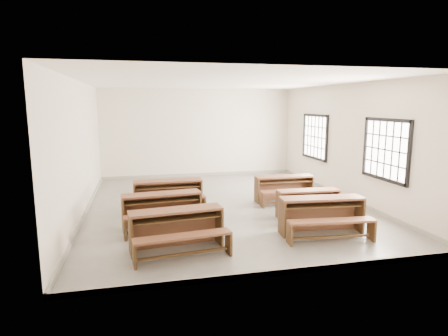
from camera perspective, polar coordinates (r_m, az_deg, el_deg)
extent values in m
plane|color=slate|center=(9.99, 0.00, -5.66)|extent=(8.50, 8.50, 0.00)
cube|color=white|center=(9.65, 0.00, 12.83)|extent=(7.00, 8.50, 0.05)
cube|color=beige|center=(13.83, -3.94, 5.33)|extent=(7.00, 0.05, 3.20)
cube|color=beige|center=(5.70, 9.56, -1.03)|extent=(7.00, 0.05, 3.20)
cube|color=beige|center=(9.54, -20.81, 2.76)|extent=(0.05, 8.50, 3.20)
cube|color=beige|center=(11.00, 17.97, 3.77)|extent=(0.05, 8.50, 3.20)
cube|color=gray|center=(14.04, -3.87, -0.99)|extent=(7.00, 0.04, 0.10)
cube|color=gray|center=(6.17, 9.16, -15.33)|extent=(7.00, 0.04, 0.10)
cube|color=gray|center=(9.83, -20.30, -6.23)|extent=(0.04, 8.50, 0.10)
cube|color=gray|center=(11.26, 17.58, -4.10)|extent=(0.04, 8.50, 0.10)
cube|color=white|center=(9.51, 23.48, 2.57)|extent=(0.02, 1.50, 1.30)
cube|color=black|center=(9.45, 23.66, 6.72)|extent=(0.06, 1.62, 0.08)
cube|color=black|center=(9.60, 23.11, -1.52)|extent=(0.06, 1.62, 0.08)
cube|color=black|center=(8.88, 26.38, 1.91)|extent=(0.06, 0.08, 1.46)
cube|color=black|center=(10.14, 20.76, 3.14)|extent=(0.06, 0.08, 1.46)
cube|color=white|center=(12.57, 13.75, 4.64)|extent=(0.02, 1.50, 1.30)
cube|color=black|center=(12.52, 13.80, 7.79)|extent=(0.06, 1.62, 0.08)
cube|color=black|center=(12.64, 13.55, 1.53)|extent=(0.06, 1.62, 0.08)
cube|color=black|center=(11.86, 15.37, 4.29)|extent=(0.06, 0.08, 1.46)
cube|color=black|center=(13.27, 12.15, 4.96)|extent=(0.06, 0.08, 1.46)
cube|color=brown|center=(6.90, -7.31, -6.41)|extent=(1.73, 0.62, 0.04)
cube|color=brown|center=(7.19, -7.58, -8.93)|extent=(1.69, 0.24, 0.72)
cube|color=#452B17|center=(6.90, -14.06, -9.96)|extent=(0.09, 0.43, 0.72)
cube|color=#452B17|center=(7.23, -0.76, -8.75)|extent=(0.09, 0.43, 0.72)
cube|color=#452B17|center=(6.92, -7.24, -7.64)|extent=(1.60, 0.50, 0.02)
cube|color=brown|center=(6.52, -6.24, -10.31)|extent=(1.72, 0.49, 0.04)
cube|color=#452B17|center=(6.47, -13.52, -12.79)|extent=(0.08, 0.30, 0.40)
cube|color=#452B17|center=(6.82, 0.69, -11.32)|extent=(0.08, 0.30, 0.40)
cube|color=#452B17|center=(6.63, -6.19, -12.89)|extent=(1.56, 0.24, 0.04)
cube|color=brown|center=(8.18, -9.50, -3.93)|extent=(1.72, 0.58, 0.04)
cube|color=brown|center=(8.46, -9.63, -6.14)|extent=(1.69, 0.20, 0.72)
cube|color=#452B17|center=(8.20, -15.16, -6.85)|extent=(0.08, 0.42, 0.72)
cube|color=#452B17|center=(8.43, -3.87, -6.07)|extent=(0.08, 0.42, 0.72)
cube|color=#452B17|center=(8.20, -9.45, -4.97)|extent=(1.58, 0.46, 0.02)
cube|color=brown|center=(7.77, -8.85, -7.06)|extent=(1.71, 0.45, 0.04)
cube|color=#452B17|center=(7.76, -14.89, -9.03)|extent=(0.07, 0.30, 0.40)
cube|color=#452B17|center=(8.00, -2.92, -8.12)|extent=(0.07, 0.30, 0.40)
cube|color=#452B17|center=(7.87, -8.79, -9.27)|extent=(1.56, 0.20, 0.04)
cube|color=brown|center=(9.51, -8.58, -1.96)|extent=(1.71, 0.46, 0.04)
cube|color=brown|center=(9.77, -8.63, -3.94)|extent=(1.70, 0.08, 0.72)
cube|color=#452B17|center=(9.55, -13.49, -4.42)|extent=(0.05, 0.43, 0.72)
cube|color=#452B17|center=(9.70, -3.63, -3.95)|extent=(0.05, 0.43, 0.72)
cube|color=#452B17|center=(9.52, -8.54, -2.86)|extent=(1.58, 0.35, 0.02)
cube|color=brown|center=(9.07, -8.20, -4.58)|extent=(1.71, 0.33, 0.04)
cube|color=#452B17|center=(9.09, -13.40, -6.19)|extent=(0.05, 0.30, 0.40)
cube|color=#452B17|center=(9.24, -3.02, -5.65)|extent=(0.05, 0.30, 0.40)
cube|color=#452B17|center=(9.15, -8.15, -6.52)|extent=(1.58, 0.09, 0.04)
cube|color=brown|center=(7.94, 14.69, -4.46)|extent=(1.74, 0.58, 0.04)
cube|color=brown|center=(8.21, 14.06, -6.75)|extent=(1.71, 0.20, 0.73)
cube|color=#452B17|center=(7.77, 8.82, -7.52)|extent=(0.08, 0.43, 0.73)
cube|color=#452B17|center=(8.39, 19.89, -6.70)|extent=(0.08, 0.43, 0.73)
cube|color=#452B17|center=(7.96, 14.70, -5.55)|extent=(1.61, 0.46, 0.02)
cube|color=brown|center=(7.56, 16.10, -7.76)|extent=(1.73, 0.45, 0.04)
cube|color=#452B17|center=(7.34, 9.96, -9.89)|extent=(0.07, 0.30, 0.41)
cube|color=#452B17|center=(8.00, 21.57, -8.81)|extent=(0.07, 0.30, 0.41)
cube|color=#452B17|center=(7.66, 15.99, -10.05)|extent=(1.58, 0.20, 0.04)
cube|color=brown|center=(9.03, 12.71, -3.35)|extent=(1.49, 0.42, 0.04)
cube|color=brown|center=(9.26, 12.22, -5.13)|extent=(1.47, 0.09, 0.63)
cube|color=#452B17|center=(8.85, 8.34, -5.69)|extent=(0.05, 0.37, 0.63)
cube|color=#452B17|center=(9.42, 16.66, -5.07)|extent=(0.05, 0.37, 0.63)
cube|color=#452B17|center=(9.04, 12.73, -4.18)|extent=(1.37, 0.33, 0.02)
cube|color=brown|center=(8.70, 13.83, -5.78)|extent=(1.48, 0.31, 0.04)
cube|color=#452B17|center=(8.48, 9.32, -7.37)|extent=(0.05, 0.26, 0.35)
cube|color=#452B17|center=(9.07, 17.94, -6.61)|extent=(0.05, 0.26, 0.35)
cube|color=#452B17|center=(8.78, 13.75, -7.52)|extent=(1.36, 0.10, 0.04)
cube|color=brown|center=(10.37, 9.17, -1.26)|extent=(1.60, 0.43, 0.04)
cube|color=brown|center=(10.61, 8.77, -2.99)|extent=(1.59, 0.07, 0.68)
cube|color=#452B17|center=(10.20, 5.02, -3.43)|extent=(0.05, 0.40, 0.68)
cube|color=#452B17|center=(10.74, 12.99, -2.96)|extent=(0.05, 0.40, 0.68)
cube|color=#452B17|center=(10.38, 9.19, -2.04)|extent=(1.48, 0.33, 0.02)
cube|color=brown|center=(9.99, 10.12, -3.47)|extent=(1.60, 0.31, 0.04)
cube|color=#452B17|center=(9.78, 5.84, -4.91)|extent=(0.05, 0.28, 0.38)
cube|color=#452B17|center=(10.35, 14.09, -4.34)|extent=(0.05, 0.28, 0.38)
cube|color=#452B17|center=(10.06, 10.07, -5.12)|extent=(1.48, 0.08, 0.04)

